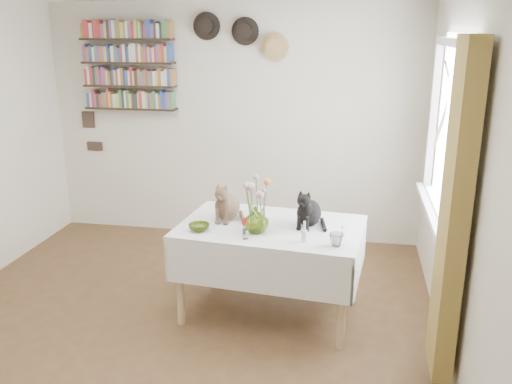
% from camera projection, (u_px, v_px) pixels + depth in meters
% --- Properties ---
extents(room, '(4.08, 4.58, 2.58)m').
position_uv_depth(room, '(159.00, 179.00, 3.66)').
color(room, brown).
rests_on(room, ground).
extents(window, '(0.12, 1.52, 1.32)m').
position_uv_depth(window, '(447.00, 145.00, 4.03)').
color(window, white).
rests_on(window, room).
extents(curtain, '(0.12, 0.38, 2.10)m').
position_uv_depth(curtain, '(454.00, 215.00, 3.25)').
color(curtain, olive).
rests_on(curtain, room).
extents(dining_table, '(1.49, 1.04, 0.75)m').
position_uv_depth(dining_table, '(271.00, 247.00, 4.28)').
color(dining_table, white).
rests_on(dining_table, room).
extents(tabby_cat, '(0.25, 0.31, 0.33)m').
position_uv_depth(tabby_cat, '(227.00, 199.00, 4.33)').
color(tabby_cat, brown).
rests_on(tabby_cat, dining_table).
extents(black_cat, '(0.28, 0.32, 0.32)m').
position_uv_depth(black_cat, '(309.00, 206.00, 4.18)').
color(black_cat, black).
rests_on(black_cat, dining_table).
extents(flower_vase, '(0.20, 0.20, 0.20)m').
position_uv_depth(flower_vase, '(256.00, 219.00, 4.06)').
color(flower_vase, '#8BA82D').
rests_on(flower_vase, dining_table).
extents(green_bowl, '(0.17, 0.17, 0.05)m').
position_uv_depth(green_bowl, '(199.00, 227.00, 4.11)').
color(green_bowl, '#8BA82D').
rests_on(green_bowl, dining_table).
extents(drinking_glass, '(0.11, 0.11, 0.09)m').
position_uv_depth(drinking_glass, '(336.00, 240.00, 3.81)').
color(drinking_glass, white).
rests_on(drinking_glass, dining_table).
extents(candlestick, '(0.04, 0.04, 0.16)m').
position_uv_depth(candlestick, '(304.00, 235.00, 3.88)').
color(candlestick, white).
rests_on(candlestick, dining_table).
extents(berry_jar, '(0.04, 0.04, 0.18)m').
position_uv_depth(berry_jar, '(245.00, 229.00, 3.93)').
color(berry_jar, white).
rests_on(berry_jar, dining_table).
extents(porcelain_figurine, '(0.04, 0.04, 0.08)m').
position_uv_depth(porcelain_figurine, '(342.00, 231.00, 4.00)').
color(porcelain_figurine, white).
rests_on(porcelain_figurine, dining_table).
extents(flower_bouquet, '(0.17, 0.13, 0.39)m').
position_uv_depth(flower_bouquet, '(256.00, 189.00, 4.00)').
color(flower_bouquet, '#4C7233').
rests_on(flower_bouquet, flower_vase).
extents(bookshelf_unit, '(1.00, 0.16, 0.91)m').
position_uv_depth(bookshelf_unit, '(129.00, 66.00, 5.71)').
color(bookshelf_unit, black).
rests_on(bookshelf_unit, room).
extents(wall_hats, '(0.98, 0.09, 0.48)m').
position_uv_depth(wall_hats, '(242.00, 35.00, 5.44)').
color(wall_hats, black).
rests_on(wall_hats, room).
extents(wall_art_plaques, '(0.21, 0.02, 0.44)m').
position_uv_depth(wall_art_plaques, '(91.00, 131.00, 6.08)').
color(wall_art_plaques, '#38281E').
rests_on(wall_art_plaques, room).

